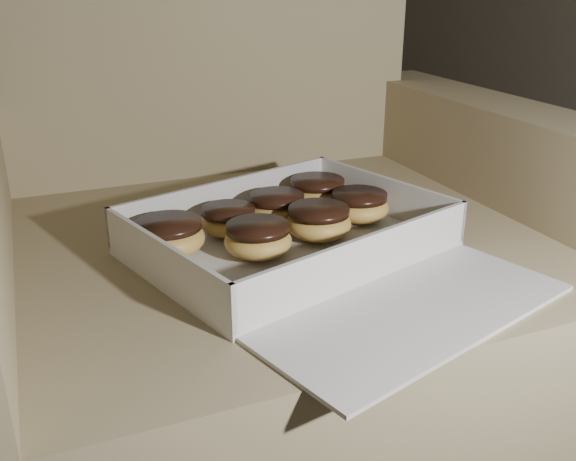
{
  "coord_description": "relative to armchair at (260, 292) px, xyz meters",
  "views": [
    {
      "loc": [
        0.25,
        -0.95,
        0.77
      ],
      "look_at": [
        0.54,
        -0.24,
        0.46
      ],
      "focal_mm": 40.0,
      "sensor_mm": 36.0,
      "label": 1
    }
  ],
  "objects": [
    {
      "name": "donut_e",
      "position": [
        0.04,
        -0.13,
        0.16
      ],
      "size": [
        0.09,
        0.09,
        0.04
      ],
      "color": "gold",
      "rests_on": "bakery_box"
    },
    {
      "name": "donut_b",
      "position": [
        0.09,
        -0.02,
        0.16
      ],
      "size": [
        0.09,
        0.09,
        0.04
      ],
      "color": "gold",
      "rests_on": "bakery_box"
    },
    {
      "name": "bakery_box",
      "position": [
        0.01,
        -0.17,
        0.14
      ],
      "size": [
        0.48,
        0.52,
        0.06
      ],
      "rotation": [
        0.0,
        0.0,
        0.3
      ],
      "color": "silver",
      "rests_on": "armchair"
    },
    {
      "name": "donut_f",
      "position": [
        0.01,
        -0.06,
        0.16
      ],
      "size": [
        0.08,
        0.08,
        0.04
      ],
      "color": "gold",
      "rests_on": "bakery_box"
    },
    {
      "name": "crumb_a",
      "position": [
        -0.05,
        -0.16,
        0.14
      ],
      "size": [
        0.01,
        0.01,
        0.0
      ],
      "primitive_type": "ellipsoid",
      "color": "black",
      "rests_on": "bakery_box"
    },
    {
      "name": "crumb_b",
      "position": [
        0.06,
        -0.14,
        0.14
      ],
      "size": [
        0.01,
        0.01,
        0.0
      ],
      "primitive_type": "ellipsoid",
      "color": "black",
      "rests_on": "bakery_box"
    },
    {
      "name": "donut_d",
      "position": [
        -0.16,
        -0.11,
        0.16
      ],
      "size": [
        0.09,
        0.09,
        0.04
      ],
      "color": "gold",
      "rests_on": "bakery_box"
    },
    {
      "name": "donut_c",
      "position": [
        0.12,
        -0.09,
        0.16
      ],
      "size": [
        0.08,
        0.08,
        0.04
      ],
      "color": "gold",
      "rests_on": "bakery_box"
    },
    {
      "name": "donut_a",
      "position": [
        -0.06,
        -0.15,
        0.16
      ],
      "size": [
        0.08,
        0.08,
        0.04
      ],
      "color": "gold",
      "rests_on": "bakery_box"
    },
    {
      "name": "armchair",
      "position": [
        0.0,
        0.0,
        0.0
      ],
      "size": [
        0.93,
        0.78,
        0.97
      ],
      "color": "#8D7A5A",
      "rests_on": "floor"
    },
    {
      "name": "donut_g",
      "position": [
        -0.07,
        -0.07,
        0.16
      ],
      "size": [
        0.08,
        0.08,
        0.04
      ],
      "color": "gold",
      "rests_on": "bakery_box"
    },
    {
      "name": "crumb_c",
      "position": [
        0.04,
        -0.22,
        0.14
      ],
      "size": [
        0.01,
        0.01,
        0.0
      ],
      "primitive_type": "ellipsoid",
      "color": "black",
      "rests_on": "bakery_box"
    }
  ]
}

